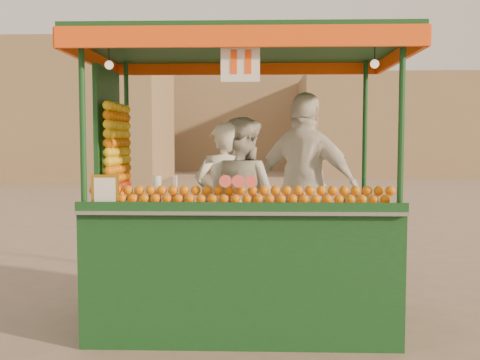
{
  "coord_description": "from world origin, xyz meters",
  "views": [
    {
      "loc": [
        0.26,
        -5.54,
        1.79
      ],
      "look_at": [
        0.08,
        -0.11,
        1.4
      ],
      "focal_mm": 42.22,
      "sensor_mm": 36.0,
      "label": 1
    }
  ],
  "objects_px": {
    "vendor_left": "(224,203)",
    "vendor_middle": "(241,200)",
    "vendor_right": "(306,188)",
    "juice_cart": "(235,234)"
  },
  "relations": [
    {
      "from": "juice_cart",
      "to": "vendor_left",
      "type": "distance_m",
      "value": 0.47
    },
    {
      "from": "vendor_middle",
      "to": "vendor_right",
      "type": "height_order",
      "value": "vendor_right"
    },
    {
      "from": "vendor_left",
      "to": "vendor_right",
      "type": "xyz_separation_m",
      "value": [
        0.83,
        0.01,
        0.15
      ]
    },
    {
      "from": "juice_cart",
      "to": "vendor_middle",
      "type": "bearing_deg",
      "value": 83.81
    },
    {
      "from": "vendor_left",
      "to": "vendor_middle",
      "type": "bearing_deg",
      "value": -178.98
    },
    {
      "from": "vendor_left",
      "to": "vendor_middle",
      "type": "xyz_separation_m",
      "value": [
        0.17,
        0.05,
        0.03
      ]
    },
    {
      "from": "vendor_middle",
      "to": "vendor_right",
      "type": "bearing_deg",
      "value": -147.81
    },
    {
      "from": "vendor_right",
      "to": "juice_cart",
      "type": "bearing_deg",
      "value": 59.21
    },
    {
      "from": "juice_cart",
      "to": "vendor_right",
      "type": "distance_m",
      "value": 0.91
    },
    {
      "from": "juice_cart",
      "to": "vendor_middle",
      "type": "height_order",
      "value": "juice_cart"
    }
  ]
}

